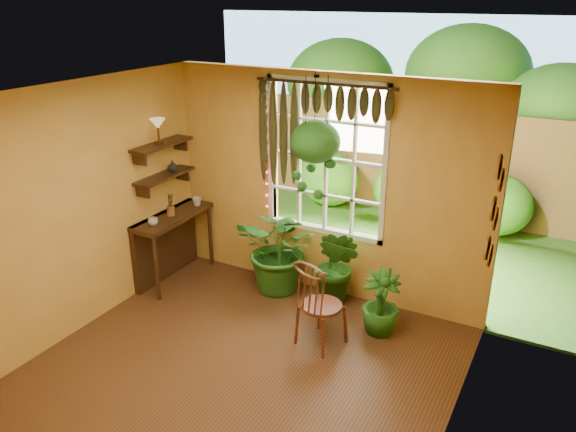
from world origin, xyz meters
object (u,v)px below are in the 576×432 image
hanging_basket (315,147)px  potted_plant_left (281,249)px  windsor_chair (319,317)px  potted_plant_mid (337,266)px  counter_ledge (168,238)px

hanging_basket → potted_plant_left: bearing=-175.8°
windsor_chair → potted_plant_mid: (-0.18, 0.86, 0.17)m
potted_plant_mid → hanging_basket: 1.44m
counter_ledge → hanging_basket: hanging_basket is taller
potted_plant_left → potted_plant_mid: 0.75m
potted_plant_mid → windsor_chair: bearing=-78.2°
hanging_basket → potted_plant_mid: bearing=-4.3°
potted_plant_mid → hanging_basket: hanging_basket is taller
counter_ledge → hanging_basket: size_ratio=0.88×
windsor_chair → hanging_basket: bearing=135.1°
potted_plant_left → hanging_basket: 1.40m
counter_ledge → potted_plant_left: (1.47, 0.38, 0.02)m
windsor_chair → hanging_basket: hanging_basket is taller
potted_plant_left → hanging_basket: size_ratio=0.83×
potted_plant_mid → hanging_basket: size_ratio=0.73×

